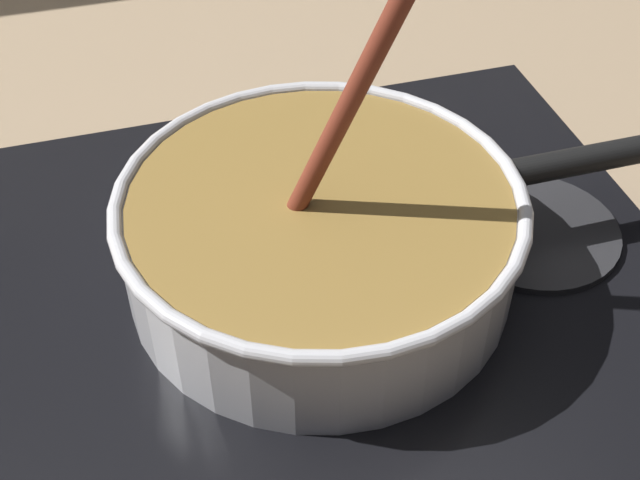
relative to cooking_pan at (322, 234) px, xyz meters
name	(u,v)px	position (x,y,z in m)	size (l,w,h in m)	color
ground	(297,398)	(-0.04, -0.08, -0.08)	(2.40, 1.60, 0.04)	#9E8466
hob_plate	(320,283)	(0.00, 0.00, -0.05)	(0.56, 0.48, 0.01)	black
burner_ring	(320,274)	(0.00, 0.00, -0.04)	(0.20, 0.20, 0.01)	#592D0C
spare_burner	(532,230)	(0.18, 0.00, -0.04)	(0.14, 0.14, 0.01)	#262628
cooking_pan	(322,234)	(0.00, 0.00, 0.00)	(0.43, 0.30, 0.27)	silver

